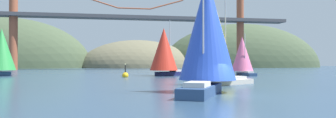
% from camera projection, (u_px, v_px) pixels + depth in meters
% --- Properties ---
extents(ground_plane, '(360.00, 360.00, 0.00)m').
position_uv_depth(ground_plane, '(238.00, 96.00, 25.32)').
color(ground_plane, '#2D4760').
extents(headland_right, '(85.79, 44.00, 45.46)m').
position_uv_depth(headland_right, '(242.00, 67.00, 169.20)').
color(headland_right, '#425138').
rests_on(headland_right, ground_plane).
extents(headland_center, '(56.14, 44.00, 27.02)m').
position_uv_depth(headland_center, '(137.00, 68.00, 158.83)').
color(headland_center, '#6B664C').
rests_on(headland_center, ground_plane).
extents(headland_left, '(76.47, 44.00, 46.23)m').
position_uv_depth(headland_left, '(6.00, 68.00, 147.51)').
color(headland_left, '#425138').
rests_on(headland_left, ground_plane).
extents(suspension_bridge, '(118.93, 6.00, 43.47)m').
position_uv_depth(suspension_bridge, '(134.00, 14.00, 118.81)').
color(suspension_bridge, brown).
rests_on(suspension_bridge, ground_plane).
extents(sailboat_blue_spinnaker, '(7.43, 9.76, 11.19)m').
position_uv_depth(sailboat_blue_spinnaker, '(207.00, 31.00, 27.99)').
color(sailboat_blue_spinnaker, navy).
rests_on(sailboat_blue_spinnaker, ground_plane).
extents(sailboat_pink_spinnaker, '(4.40, 7.22, 8.32)m').
position_uv_depth(sailboat_pink_spinnaker, '(242.00, 55.00, 65.31)').
color(sailboat_pink_spinnaker, navy).
rests_on(sailboat_pink_spinnaker, ground_plane).
extents(sailboat_scarlet_sail, '(9.45, 8.11, 10.90)m').
position_uv_depth(sailboat_scarlet_sail, '(164.00, 51.00, 62.12)').
color(sailboat_scarlet_sail, '#191E4C').
rests_on(sailboat_scarlet_sail, ground_plane).
extents(sailboat_yellow_sail, '(8.27, 6.55, 9.88)m').
position_uv_depth(sailboat_yellow_sail, '(218.00, 46.00, 36.98)').
color(sailboat_yellow_sail, '#B7B2A8').
rests_on(sailboat_yellow_sail, ground_plane).
extents(sailboat_green_sail, '(9.09, 9.08, 10.75)m').
position_uv_depth(sailboat_green_sail, '(1.00, 51.00, 62.02)').
color(sailboat_green_sail, navy).
rests_on(sailboat_green_sail, ground_plane).
extents(channel_buoy, '(1.10, 1.10, 2.64)m').
position_uv_depth(channel_buoy, '(125.00, 75.00, 56.77)').
color(channel_buoy, gold).
rests_on(channel_buoy, ground_plane).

